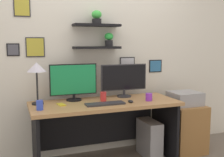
% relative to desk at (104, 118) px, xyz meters
% --- Properties ---
extents(back_wall_assembly, '(4.40, 0.24, 2.70)m').
position_rel_desk_xyz_m(back_wall_assembly, '(-0.00, 0.38, 0.81)').
color(back_wall_assembly, silver).
rests_on(back_wall_assembly, ground).
extents(desk, '(1.71, 0.68, 0.75)m').
position_rel_desk_xyz_m(desk, '(0.00, 0.00, 0.00)').
color(desk, tan).
rests_on(desk, ground).
extents(monitor_left, '(0.56, 0.18, 0.44)m').
position_rel_desk_xyz_m(monitor_left, '(-0.32, 0.16, 0.44)').
color(monitor_left, black).
rests_on(monitor_left, desk).
extents(monitor_right, '(0.61, 0.18, 0.41)m').
position_rel_desk_xyz_m(monitor_right, '(0.32, 0.16, 0.43)').
color(monitor_right, '#2D2D33').
rests_on(monitor_right, desk).
extents(keyboard, '(0.44, 0.14, 0.02)m').
position_rel_desk_xyz_m(keyboard, '(-0.05, -0.19, 0.22)').
color(keyboard, '#2D2D33').
rests_on(keyboard, desk).
extents(computer_mouse, '(0.06, 0.09, 0.03)m').
position_rel_desk_xyz_m(computer_mouse, '(0.26, -0.19, 0.22)').
color(computer_mouse, black).
rests_on(computer_mouse, desk).
extents(desk_lamp, '(0.21, 0.21, 0.47)m').
position_rel_desk_xyz_m(desk_lamp, '(-0.75, 0.09, 0.59)').
color(desk_lamp, black).
rests_on(desk_lamp, desk).
extents(cell_phone, '(0.09, 0.15, 0.01)m').
position_rel_desk_xyz_m(cell_phone, '(-0.51, -0.03, 0.21)').
color(cell_phone, yellow).
rests_on(cell_phone, desk).
extents(coffee_mug, '(0.08, 0.08, 0.09)m').
position_rel_desk_xyz_m(coffee_mug, '(0.51, -0.17, 0.25)').
color(coffee_mug, purple).
rests_on(coffee_mug, desk).
extents(pen_cup, '(0.07, 0.07, 0.10)m').
position_rel_desk_xyz_m(pen_cup, '(-0.76, -0.19, 0.26)').
color(pen_cup, blue).
rests_on(pen_cup, desk).
extents(water_cup, '(0.07, 0.07, 0.11)m').
position_rel_desk_xyz_m(water_cup, '(-0.01, -0.01, 0.26)').
color(water_cup, red).
rests_on(water_cup, desk).
extents(drawer_cabinet, '(0.44, 0.50, 0.63)m').
position_rel_desk_xyz_m(drawer_cabinet, '(1.11, -0.04, -0.23)').
color(drawer_cabinet, '#9E6B38').
rests_on(drawer_cabinet, ground).
extents(printer, '(0.38, 0.34, 0.17)m').
position_rel_desk_xyz_m(printer, '(1.11, -0.04, 0.17)').
color(printer, '#9E9EA3').
rests_on(printer, drawer_cabinet).
extents(computer_tower_right, '(0.18, 0.40, 0.46)m').
position_rel_desk_xyz_m(computer_tower_right, '(0.60, -0.03, -0.31)').
color(computer_tower_right, '#99999E').
rests_on(computer_tower_right, ground).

